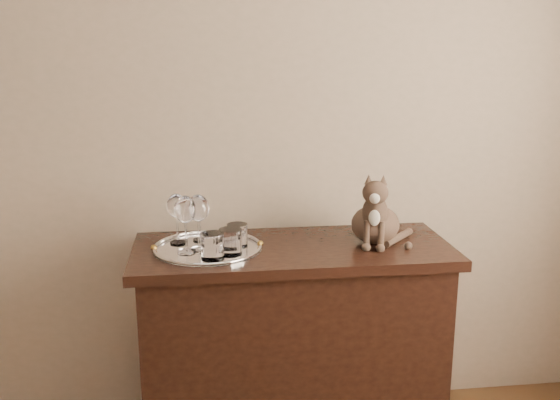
% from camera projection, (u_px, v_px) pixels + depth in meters
% --- Properties ---
extents(wall_back, '(4.00, 0.10, 2.70)m').
position_uv_depth(wall_back, '(132.00, 107.00, 2.46)').
color(wall_back, tan).
rests_on(wall_back, ground).
extents(sideboard, '(1.20, 0.50, 0.85)m').
position_uv_depth(sideboard, '(292.00, 349.00, 2.45)').
color(sideboard, black).
rests_on(sideboard, ground).
extents(tray, '(0.40, 0.40, 0.01)m').
position_uv_depth(tray, '(208.00, 249.00, 2.30)').
color(tray, white).
rests_on(tray, sideboard).
extents(wine_glass_a, '(0.07, 0.07, 0.19)m').
position_uv_depth(wine_glass_a, '(177.00, 219.00, 2.34)').
color(wine_glass_a, silver).
rests_on(wine_glass_a, tray).
extents(wine_glass_b, '(0.07, 0.07, 0.18)m').
position_uv_depth(wine_glass_b, '(200.00, 218.00, 2.37)').
color(wine_glass_b, silver).
rests_on(wine_glass_b, tray).
extents(wine_glass_c, '(0.08, 0.08, 0.21)m').
position_uv_depth(wine_glass_c, '(186.00, 224.00, 2.23)').
color(wine_glass_c, white).
rests_on(wine_glass_c, tray).
extents(wine_glass_d, '(0.08, 0.08, 0.21)m').
position_uv_depth(wine_glass_d, '(199.00, 223.00, 2.26)').
color(wine_glass_d, silver).
rests_on(wine_glass_d, tray).
extents(tumbler_a, '(0.08, 0.08, 0.09)m').
position_uv_depth(tumbler_a, '(230.00, 242.00, 2.22)').
color(tumbler_a, silver).
rests_on(tumbler_a, tray).
extents(tumbler_b, '(0.08, 0.08, 0.09)m').
position_uv_depth(tumbler_b, '(212.00, 246.00, 2.17)').
color(tumbler_b, silver).
rests_on(tumbler_b, tray).
extents(tumbler_c, '(0.08, 0.08, 0.09)m').
position_uv_depth(tumbler_c, '(237.00, 235.00, 2.31)').
color(tumbler_c, white).
rests_on(tumbler_c, tray).
extents(cat, '(0.35, 0.34, 0.28)m').
position_uv_depth(cat, '(376.00, 206.00, 2.37)').
color(cat, '#4C3E2D').
rests_on(cat, sideboard).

